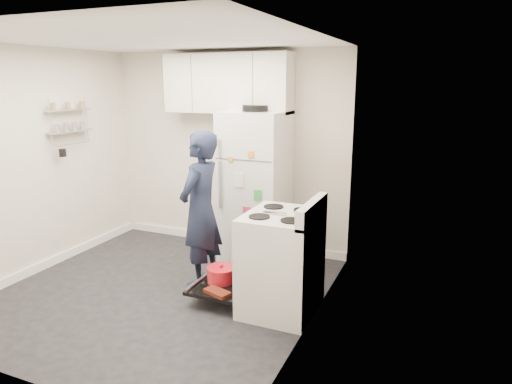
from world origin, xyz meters
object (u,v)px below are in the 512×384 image
at_px(electric_range, 280,263).
at_px(refrigerator, 255,187).
at_px(person, 200,210).
at_px(open_oven_door, 223,279).

bearing_deg(electric_range, refrigerator, 123.35).
xyz_separation_m(electric_range, person, (-0.96, 0.21, 0.36)).
xyz_separation_m(refrigerator, person, (-0.24, -0.89, -0.08)).
height_order(open_oven_door, refrigerator, refrigerator).
relative_size(electric_range, open_oven_door, 1.55).
bearing_deg(electric_range, open_oven_door, 179.53).
relative_size(electric_range, person, 0.67).
bearing_deg(refrigerator, electric_range, -56.65).
height_order(refrigerator, person, refrigerator).
bearing_deg(refrigerator, open_oven_door, -83.90).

